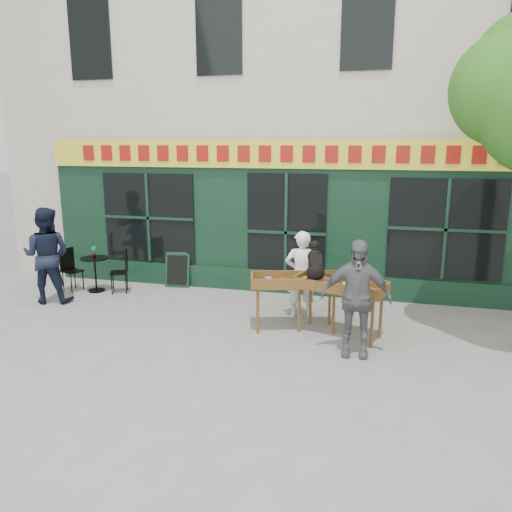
# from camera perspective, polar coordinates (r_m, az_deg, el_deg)

# --- Properties ---
(ground) EXTENTS (80.00, 80.00, 0.00)m
(ground) POSITION_cam_1_polar(r_m,az_deg,el_deg) (8.86, 0.41, -8.48)
(ground) COLOR slate
(ground) RESTS_ON ground
(building) EXTENTS (14.00, 7.26, 10.00)m
(building) POSITION_cam_1_polar(r_m,az_deg,el_deg) (14.24, 6.69, 19.79)
(building) COLOR beige
(building) RESTS_ON ground
(book_cart_center) EXTENTS (1.61, 0.99, 0.99)m
(book_cart_center) POSITION_cam_1_polar(r_m,az_deg,el_deg) (8.70, 4.48, -3.21)
(book_cart_center) COLOR brown
(book_cart_center) RESTS_ON ground
(dog) EXTENTS (0.48, 0.67, 0.60)m
(dog) POSITION_cam_1_polar(r_m,az_deg,el_deg) (8.49, 6.80, -0.42)
(dog) COLOR black
(dog) RESTS_ON book_cart_center
(woman) EXTENTS (0.68, 0.54, 1.65)m
(woman) POSITION_cam_1_polar(r_m,az_deg,el_deg) (9.32, 5.18, -2.12)
(woman) COLOR white
(woman) RESTS_ON ground
(book_cart_right) EXTENTS (1.62, 1.04, 0.99)m
(book_cart_right) POSITION_cam_1_polar(r_m,az_deg,el_deg) (8.52, 9.60, -3.71)
(book_cart_right) COLOR brown
(book_cart_right) RESTS_ON ground
(man_right) EXTENTS (1.09, 0.50, 1.82)m
(man_right) POSITION_cam_1_polar(r_m,az_deg,el_deg) (7.76, 11.34, -4.74)
(man_right) COLOR #57575C
(man_right) RESTS_ON ground
(bistro_table) EXTENTS (0.60, 0.60, 0.76)m
(bistro_table) POSITION_cam_1_polar(r_m,az_deg,el_deg) (11.53, -17.92, -1.25)
(bistro_table) COLOR black
(bistro_table) RESTS_ON ground
(bistro_chair_left) EXTENTS (0.47, 0.47, 0.95)m
(bistro_chair_left) POSITION_cam_1_polar(r_m,az_deg,el_deg) (11.80, -20.54, -1.06)
(bistro_chair_left) COLOR black
(bistro_chair_left) RESTS_ON ground
(bistro_chair_right) EXTENTS (0.48, 0.48, 0.95)m
(bistro_chair_right) POSITION_cam_1_polar(r_m,az_deg,el_deg) (11.28, -14.98, -1.29)
(bistro_chair_right) COLOR black
(bistro_chair_right) RESTS_ON ground
(potted_plant) EXTENTS (0.15, 0.11, 0.27)m
(potted_plant) POSITION_cam_1_polar(r_m,az_deg,el_deg) (11.45, -18.04, 0.47)
(potted_plant) COLOR gray
(potted_plant) RESTS_ON bistro_table
(man_left) EXTENTS (1.11, 0.96, 1.97)m
(man_left) POSITION_cam_1_polar(r_m,az_deg,el_deg) (11.00, -22.80, 0.07)
(man_left) COLOR black
(man_left) RESTS_ON ground
(chalkboard) EXTENTS (0.58, 0.25, 0.79)m
(chalkboard) POSITION_cam_1_polar(r_m,az_deg,el_deg) (11.50, -8.99, -1.55)
(chalkboard) COLOR black
(chalkboard) RESTS_ON ground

